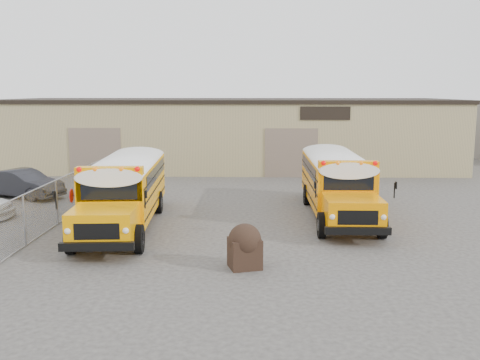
{
  "coord_description": "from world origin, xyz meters",
  "views": [
    {
      "loc": [
        1.75,
        -17.35,
        5.23
      ],
      "look_at": [
        1.17,
        4.34,
        1.6
      ],
      "focal_mm": 40.0,
      "sensor_mm": 36.0,
      "label": 1
    }
  ],
  "objects_px": {
    "school_bus_right": "(321,161)",
    "car_dark": "(23,184)",
    "school_bus_left": "(144,165)",
    "tarp_bundle": "(245,245)"
  },
  "relations": [
    {
      "from": "school_bus_left",
      "to": "school_bus_right",
      "type": "relative_size",
      "value": 1.03
    },
    {
      "from": "school_bus_left",
      "to": "car_dark",
      "type": "bearing_deg",
      "value": -176.09
    },
    {
      "from": "school_bus_right",
      "to": "car_dark",
      "type": "bearing_deg",
      "value": -171.1
    },
    {
      "from": "tarp_bundle",
      "to": "car_dark",
      "type": "height_order",
      "value": "car_dark"
    },
    {
      "from": "school_bus_right",
      "to": "tarp_bundle",
      "type": "bearing_deg",
      "value": -106.65
    },
    {
      "from": "school_bus_right",
      "to": "tarp_bundle",
      "type": "distance_m",
      "value": 13.32
    },
    {
      "from": "tarp_bundle",
      "to": "car_dark",
      "type": "bearing_deg",
      "value": 137.04
    },
    {
      "from": "tarp_bundle",
      "to": "car_dark",
      "type": "distance_m",
      "value": 15.25
    },
    {
      "from": "car_dark",
      "to": "school_bus_left",
      "type": "bearing_deg",
      "value": -63.19
    },
    {
      "from": "school_bus_right",
      "to": "car_dark",
      "type": "relative_size",
      "value": 2.17
    }
  ]
}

